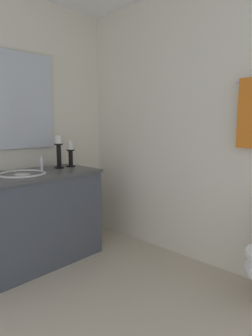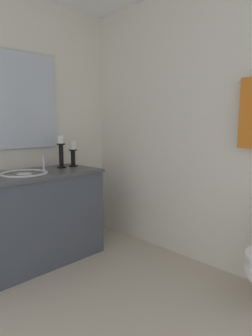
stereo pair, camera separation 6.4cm
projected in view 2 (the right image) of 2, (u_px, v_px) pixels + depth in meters
floor at (113, 332)px, 1.78m from camera, size 3.03×2.42×0.02m
wall_back at (218, 128)px, 2.45m from camera, size 3.03×0.04×2.45m
wall_left at (1, 128)px, 2.66m from camera, size 0.04×2.42×2.45m
vanity_cabinet at (27, 220)px, 2.59m from camera, size 0.58×1.36×0.83m
sink_basin at (25, 178)px, 2.53m from camera, size 0.40×0.40×0.24m
mirror at (6, 100)px, 2.63m from camera, size 0.02×1.00×0.89m
candle_holder_tall at (73, 153)px, 2.95m from camera, size 0.09×0.09×0.26m
candle_holder_short at (61, 151)px, 2.85m from camera, size 0.09×0.09×0.32m
towel_near_vanity at (250, 113)px, 2.17m from camera, size 0.16×0.03×0.53m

